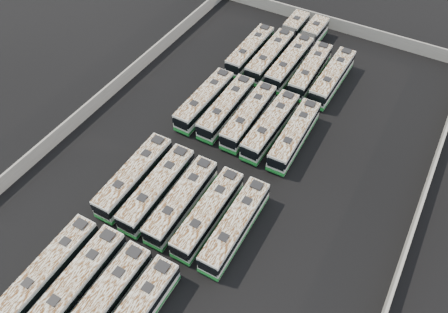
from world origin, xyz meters
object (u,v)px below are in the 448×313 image
bus_front_left (77,284)px  bus_front_center (104,302)px  bus_midback_far_left (205,100)px  bus_back_far_left (250,51)px  bus_back_center (298,52)px  bus_midback_center (249,116)px  bus_midfront_left (158,189)px  bus_front_far_left (51,268)px  bus_back_left (279,46)px  bus_back_far_right (332,77)px  bus_midfront_right (208,213)px  bus_back_right (310,71)px  bus_midback_left (226,108)px  bus_midfront_far_left (134,176)px  bus_midback_right (270,126)px  bus_midfront_far_right (235,226)px  bus_midfront_center (182,201)px  bus_midback_far_right (294,135)px

bus_front_left → bus_front_center: bus_front_left is taller
bus_midback_far_left → bus_back_far_left: (0.02, 13.91, -0.01)m
bus_front_center → bus_back_center: bus_front_center is taller
bus_midback_far_left → bus_midback_center: size_ratio=0.99×
bus_midfront_left → bus_midback_far_left: bus_midfront_left is taller
bus_front_far_left → bus_back_far_left: bus_back_far_left is taller
bus_back_left → bus_back_far_right: bearing=-18.4°
bus_front_left → bus_back_left: bearing=88.9°
bus_back_center → bus_back_far_right: (6.97, -3.41, 0.00)m
bus_midfront_right → bus_back_far_right: size_ratio=0.97×
bus_back_right → bus_front_center: bearing=-95.8°
bus_midback_left → bus_back_right: bearing=62.6°
bus_front_far_left → bus_midback_far_left: (0.04, 29.92, 0.03)m
bus_midfront_far_left → bus_back_center: bus_midfront_far_left is taller
bus_midfront_far_left → bus_back_right: bearing=69.8°
bus_midback_right → bus_midfront_far_right: bearing=-76.9°
bus_front_center → bus_midfront_center: (-0.10, 13.79, -0.05)m
bus_midback_left → bus_midback_far_right: (10.39, -0.22, 0.00)m
bus_midfront_right → bus_midback_right: (-0.05, 16.13, 0.05)m
bus_midback_far_left → bus_back_far_right: 19.61m
bus_back_far_right → bus_midback_far_left: bearing=-134.3°
bus_midfront_center → bus_midfront_right: bearing=0.1°
bus_back_center → bus_midback_far_left: bearing=-111.3°
bus_front_far_left → bus_midback_right: size_ratio=0.96×
bus_midfront_left → bus_midfront_right: bus_midfront_left is taller
bus_front_far_left → bus_midback_left: bus_midback_left is taller
bus_midfront_far_right → bus_back_center: 34.10m
bus_front_center → bus_midback_far_right: size_ratio=1.02×
bus_front_center → bus_back_far_right: size_ratio=1.00×
bus_midback_left → bus_midback_far_right: bus_midback_far_right is taller
bus_back_left → bus_back_far_left: bearing=-135.8°
bus_midback_right → bus_back_center: bus_back_center is taller
bus_midback_far_right → bus_front_left: bearing=-110.4°
bus_midback_right → bus_back_far_right: (3.50, 13.91, 0.00)m
bus_midback_left → bus_back_far_right: size_ratio=0.97×
bus_midfront_right → bus_back_left: bus_back_left is taller
bus_back_left → bus_front_far_left: bearing=-94.4°
bus_midback_center → bus_midback_far_right: bus_midback_center is taller
bus_front_left → bus_midfront_right: 15.34m
bus_midback_far_left → bus_back_far_left: size_ratio=1.01×
bus_midfront_far_left → bus_back_left: (3.52, 33.36, -0.02)m
bus_front_far_left → bus_back_far_left: size_ratio=0.99×
bus_midback_center → bus_midback_right: size_ratio=0.98×
bus_midfront_center → bus_back_far_left: size_ratio=1.01×
bus_midback_center → bus_midback_far_right: (6.86, -0.24, -0.01)m
bus_front_far_left → bus_back_center: bus_back_center is taller
bus_back_left → bus_back_center: size_ratio=0.99×
bus_front_center → bus_midfront_center: size_ratio=1.02×
bus_midfront_far_left → bus_back_far_left: (0.06, 29.98, -0.06)m
bus_midback_right → bus_back_far_right: size_ratio=1.00×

